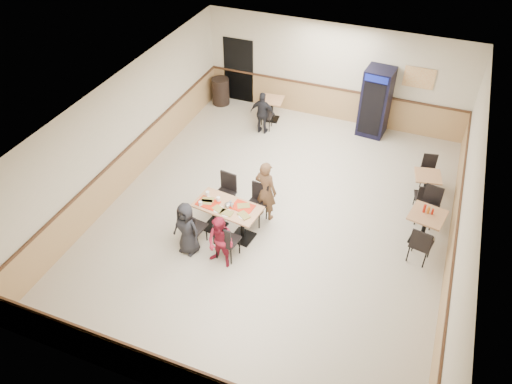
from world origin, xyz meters
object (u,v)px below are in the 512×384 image
at_px(main_table, 228,215).
at_px(diner_woman_left, 187,229).
at_px(pepsi_cooler, 376,102).
at_px(diner_man_opposite, 266,190).
at_px(side_table_near, 425,223).
at_px(lone_diner, 263,113).
at_px(trash_bin, 221,91).
at_px(diner_woman_right, 221,242).
at_px(back_table, 272,106).
at_px(side_table_far, 426,182).

height_order(main_table, diner_woman_left, diner_woman_left).
bearing_deg(diner_woman_left, pepsi_cooler, 75.87).
xyz_separation_m(main_table, pepsi_cooler, (2.21, 5.56, 0.48)).
distance_m(diner_man_opposite, side_table_near, 3.67).
bearing_deg(pepsi_cooler, main_table, -106.56).
bearing_deg(main_table, side_table_near, 24.90).
xyz_separation_m(lone_diner, side_table_near, (5.04, -2.98, -0.13)).
relative_size(side_table_near, pepsi_cooler, 0.42).
bearing_deg(trash_bin, diner_woman_right, -65.20).
distance_m(lone_diner, trash_bin, 2.23).
relative_size(diner_woman_right, side_table_near, 1.50).
bearing_deg(pepsi_cooler, lone_diner, -153.40).
relative_size(diner_woman_left, back_table, 1.81).
height_order(diner_woman_right, side_table_near, diner_woman_right).
height_order(diner_man_opposite, side_table_near, diner_man_opposite).
bearing_deg(lone_diner, diner_man_opposite, 111.82).
height_order(diner_man_opposite, side_table_far, diner_man_opposite).
bearing_deg(back_table, main_table, -80.93).
relative_size(diner_woman_left, trash_bin, 1.52).
height_order(main_table, pepsi_cooler, pepsi_cooler).
height_order(diner_woman_right, trash_bin, diner_woman_right).
bearing_deg(diner_man_opposite, back_table, -59.62).
height_order(side_table_far, pepsi_cooler, pepsi_cooler).
height_order(lone_diner, back_table, lone_diner).
bearing_deg(diner_man_opposite, side_table_far, -135.80).
xyz_separation_m(diner_woman_left, side_table_far, (4.64, 3.87, -0.21)).
relative_size(side_table_far, pepsi_cooler, 0.36).
height_order(diner_woman_right, pepsi_cooler, pepsi_cooler).
distance_m(side_table_far, trash_bin, 7.22).
xyz_separation_m(side_table_far, trash_bin, (-6.78, 2.50, -0.01)).
relative_size(side_table_near, back_table, 1.18).
bearing_deg(diner_woman_right, side_table_far, 56.74).
height_order(lone_diner, side_table_far, lone_diner).
bearing_deg(diner_woman_left, back_table, 101.70).
bearing_deg(diner_man_opposite, diner_woman_right, 92.10).
relative_size(diner_man_opposite, back_table, 2.16).
bearing_deg(main_table, diner_man_opposite, 62.10).
distance_m(diner_man_opposite, lone_diner, 3.79).
height_order(lone_diner, side_table_near, lone_diner).
xyz_separation_m(main_table, lone_diner, (-0.82, 4.36, 0.11)).
bearing_deg(diner_woman_right, diner_woman_left, -176.37).
height_order(back_table, trash_bin, trash_bin).
relative_size(diner_woman_left, side_table_near, 1.53).
xyz_separation_m(diner_woman_left, trash_bin, (-2.13, 6.37, -0.23)).
bearing_deg(diner_woman_right, side_table_near, 41.02).
relative_size(main_table, diner_woman_left, 1.20).
height_order(main_table, side_table_far, main_table).
xyz_separation_m(pepsi_cooler, trash_bin, (-4.93, -0.04, -0.59)).
distance_m(lone_diner, side_table_near, 5.85).
distance_m(pepsi_cooler, trash_bin, 4.97).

